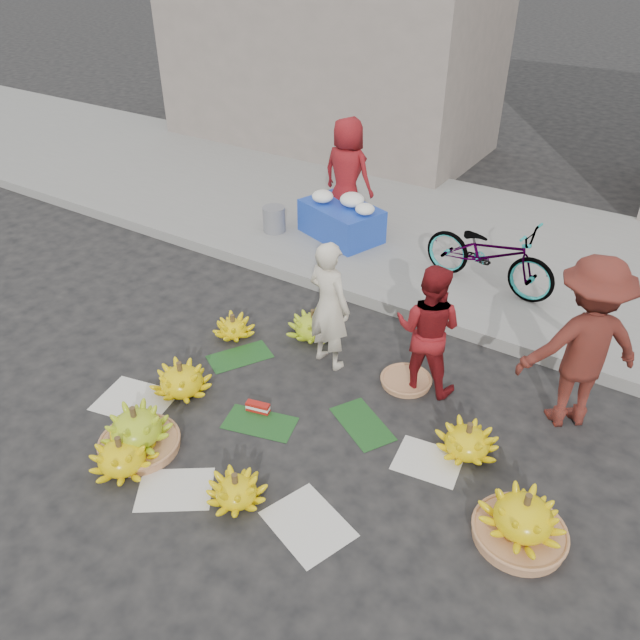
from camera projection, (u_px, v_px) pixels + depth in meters
The scene contains 23 objects.
ground at pixel (281, 415), 5.82m from camera, with size 80.00×80.00×0.00m, color black.
curb at pixel (390, 304), 7.33m from camera, with size 40.00×0.25×0.15m, color gray.
sidewalk at pixel (459, 239), 8.81m from camera, with size 40.00×4.00×0.12m, color gray.
building_left at pixel (329, 36), 11.59m from camera, with size 6.00×3.00×4.00m, color gray.
newspaper_scatter at pixel (226, 468), 5.26m from camera, with size 3.20×1.80×0.00m, color silver, non-canonical shape.
banana_leaves at pixel (285, 399), 6.00m from camera, with size 2.00×1.00×0.00m, color #164219, non-canonical shape.
banana_bunch_0 at pixel (181, 380), 6.01m from camera, with size 0.65×0.65×0.36m.
banana_bunch_1 at pixel (121, 455), 5.18m from camera, with size 0.65×0.65×0.35m.
banana_bunch_2 at pixel (137, 431), 5.35m from camera, with size 0.70×0.70×0.47m.
banana_bunch_3 at pixel (236, 490), 4.90m from camera, with size 0.57×0.57×0.30m.
banana_bunch_4 at pixel (523, 520), 4.57m from camera, with size 0.77×0.77×0.47m.
banana_bunch_5 at pixel (467, 441), 5.33m from camera, with size 0.66×0.66×0.34m.
banana_bunch_6 at pixel (233, 328), 6.84m from camera, with size 0.50×0.50×0.27m.
banana_bunch_7 at pixel (313, 325), 6.81m from camera, with size 0.57×0.57×0.35m.
basket_spare at pixel (406, 381), 6.20m from camera, with size 0.49×0.49×0.06m, color #A66A45.
incense_stack at pixel (258, 407), 5.83m from camera, with size 0.22×0.07×0.09m, color #AF1912.
vendor_cream at pixel (329, 306), 6.13m from camera, with size 0.50×0.33×1.38m, color beige.
vendor_red at pixel (428, 329), 5.82m from camera, with size 0.65×0.50×1.33m, color maroon.
man_striped at pixel (583, 345), 5.34m from camera, with size 1.07×0.62×1.66m, color #9D2B1C.
flower_table at pixel (342, 219), 8.60m from camera, with size 1.27×1.01×0.64m.
grey_bucket at pixel (274, 219), 8.80m from camera, with size 0.31×0.31×0.36m, color slate.
flower_vendor at pixel (347, 174), 8.61m from camera, with size 0.76×0.50×1.55m, color maroon.
bicycle at pixel (490, 254), 7.36m from camera, with size 1.65×0.57×0.87m, color gray.
Camera 1 is at (2.67, -3.49, 3.93)m, focal length 35.00 mm.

